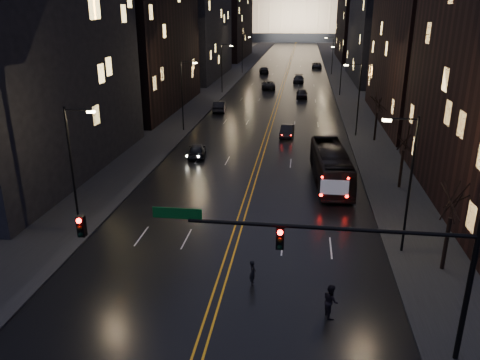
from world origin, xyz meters
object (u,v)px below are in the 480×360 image
at_px(oncoming_car_b, 219,106).
at_px(pedestrian_a, 253,273).
at_px(oncoming_car_a, 197,150).
at_px(pedestrian_b, 331,301).
at_px(receding_car_a, 287,131).
at_px(bus, 331,166).
at_px(traffic_signal, 336,252).

distance_m(oncoming_car_b, pedestrian_a, 48.98).
distance_m(oncoming_car_a, pedestrian_b, 29.36).
relative_size(receding_car_a, pedestrian_b, 2.41).
xyz_separation_m(oncoming_car_a, oncoming_car_b, (-1.74, 23.89, 0.08)).
bearing_deg(pedestrian_a, bus, -23.27).
bearing_deg(pedestrian_b, receding_car_a, -11.52).
relative_size(bus, oncoming_car_a, 2.63).
bearing_deg(receding_car_a, oncoming_car_b, 131.09).
bearing_deg(oncoming_car_b, pedestrian_b, 100.69).
relative_size(oncoming_car_a, receding_car_a, 1.00).
distance_m(traffic_signal, pedestrian_a, 7.78).
height_order(traffic_signal, pedestrian_b, traffic_signal).
xyz_separation_m(bus, pedestrian_b, (-0.92, -20.13, -0.70)).
distance_m(bus, oncoming_car_b, 33.92).
distance_m(oncoming_car_b, receding_car_a, 17.87).
bearing_deg(traffic_signal, pedestrian_a, 129.22).
xyz_separation_m(traffic_signal, oncoming_car_b, (-14.41, 52.88, -4.27)).
bearing_deg(oncoming_car_a, traffic_signal, 105.64).
bearing_deg(pedestrian_b, oncoming_car_b, -0.99).
xyz_separation_m(receding_car_a, pedestrian_b, (3.57, -36.21, 0.19)).
bearing_deg(traffic_signal, receding_car_a, 95.02).
bearing_deg(bus, oncoming_car_b, 113.09).
distance_m(receding_car_a, pedestrian_a, 33.80).
bearing_deg(oncoming_car_b, receding_car_a, 122.52).
bearing_deg(oncoming_car_b, traffic_signal, 99.77).
bearing_deg(traffic_signal, oncoming_car_b, 105.24).
xyz_separation_m(bus, pedestrian_a, (-5.17, -17.71, -0.85)).
distance_m(oncoming_car_a, oncoming_car_b, 23.95).
bearing_deg(oncoming_car_b, bus, 111.72).
bearing_deg(pedestrian_a, oncoming_car_b, 5.18).
bearing_deg(pedestrian_a, oncoming_car_a, 12.70).
distance_m(traffic_signal, receding_car_a, 39.19).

